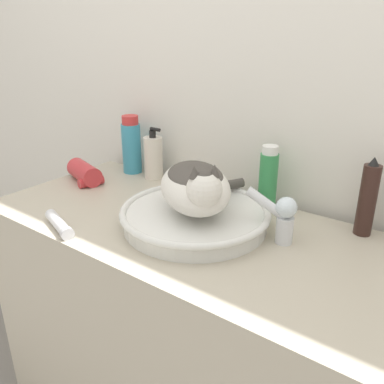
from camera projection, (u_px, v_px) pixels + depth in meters
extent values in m
cube|color=silver|center=(252.00, 98.00, 1.26)|extent=(8.00, 0.05, 2.40)
cube|color=#B2A893|center=(189.00, 350.00, 1.29)|extent=(1.21, 0.55, 0.90)
cylinder|color=silver|center=(195.00, 218.00, 1.11)|extent=(0.39, 0.39, 0.04)
torus|color=silver|center=(195.00, 211.00, 1.10)|extent=(0.41, 0.41, 0.02)
ellipsoid|color=silver|center=(195.00, 187.00, 1.08)|extent=(0.33, 0.32, 0.12)
ellipsoid|color=#47423D|center=(195.00, 176.00, 1.06)|extent=(0.25, 0.25, 0.05)
sphere|color=silver|center=(204.00, 189.00, 0.96)|extent=(0.09, 0.09, 0.09)
sphere|color=#47423D|center=(204.00, 180.00, 0.95)|extent=(0.05, 0.05, 0.05)
cone|color=#47423D|center=(194.00, 172.00, 0.94)|extent=(0.03, 0.03, 0.03)
cone|color=#47423D|center=(215.00, 171.00, 0.95)|extent=(0.03, 0.03, 0.03)
cylinder|color=#47423D|center=(216.00, 188.00, 1.20)|extent=(0.11, 0.18, 0.03)
cylinder|color=silver|center=(284.00, 230.00, 1.02)|extent=(0.04, 0.04, 0.07)
cylinder|color=silver|center=(267.00, 204.00, 1.01)|extent=(0.11, 0.05, 0.08)
sphere|color=silver|center=(287.00, 207.00, 1.00)|extent=(0.05, 0.05, 0.05)
cylinder|color=#338C4C|center=(268.00, 181.00, 1.20)|extent=(0.05, 0.05, 0.17)
cylinder|color=white|center=(270.00, 150.00, 1.16)|extent=(0.05, 0.05, 0.02)
cylinder|color=teal|center=(132.00, 148.00, 1.51)|extent=(0.07, 0.07, 0.18)
cylinder|color=red|center=(130.00, 120.00, 1.47)|extent=(0.06, 0.06, 0.03)
cylinder|color=#331E19|center=(367.00, 201.00, 1.04)|extent=(0.04, 0.04, 0.19)
cone|color=black|center=(374.00, 161.00, 1.00)|extent=(0.03, 0.03, 0.02)
cylinder|color=silver|center=(153.00, 158.00, 1.45)|extent=(0.07, 0.07, 0.15)
cylinder|color=black|center=(152.00, 134.00, 1.42)|extent=(0.02, 0.02, 0.02)
cylinder|color=black|center=(155.00, 129.00, 1.41)|extent=(0.04, 0.01, 0.01)
cylinder|color=silver|center=(58.00, 223.00, 1.10)|extent=(0.14, 0.07, 0.03)
cylinder|color=#B7B7BC|center=(67.00, 234.00, 1.04)|extent=(0.03, 0.04, 0.03)
cylinder|color=#C63338|center=(84.00, 172.00, 1.43)|extent=(0.17, 0.11, 0.07)
cylinder|color=#C63338|center=(91.00, 182.00, 1.39)|extent=(0.06, 0.09, 0.03)
cylinder|color=black|center=(75.00, 166.00, 1.49)|extent=(0.03, 0.05, 0.05)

